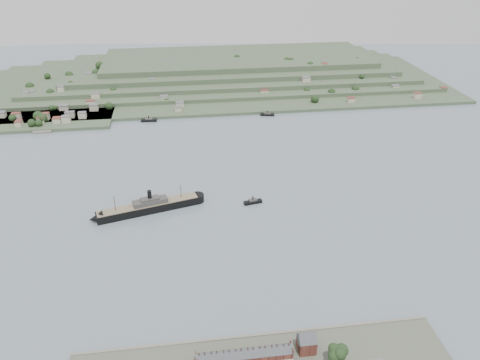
{
  "coord_description": "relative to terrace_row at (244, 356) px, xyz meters",
  "views": [
    {
      "loc": [
        -37.57,
        -351.41,
        222.98
      ],
      "look_at": [
        14.56,
        30.0,
        12.51
      ],
      "focal_mm": 35.0,
      "sensor_mm": 36.0,
      "label": 1
    }
  ],
  "objects": [
    {
      "name": "ground",
      "position": [
        10.0,
        168.02,
        -6.84
      ],
      "size": [
        1400.0,
        1400.0,
        0.0
      ],
      "primitive_type": "plane",
      "color": "slate",
      "rests_on": "ground"
    },
    {
      "name": "ferry_east",
      "position": [
        87.97,
        393.02,
        -5.17
      ],
      "size": [
        19.2,
        8.8,
        6.95
      ],
      "color": "black",
      "rests_on": "ground"
    },
    {
      "name": "steamship",
      "position": [
        -62.5,
        173.68,
        -2.3
      ],
      "size": [
        100.86,
        36.27,
        24.61
      ],
      "color": "black",
      "rests_on": "ground"
    },
    {
      "name": "far_peninsula",
      "position": [
        37.91,
        561.12,
        5.04
      ],
      "size": [
        760.0,
        309.0,
        30.0
      ],
      "color": "#35472F",
      "rests_on": "ground"
    },
    {
      "name": "terrace_row",
      "position": [
        0.0,
        0.0,
        0.0
      ],
      "size": [
        55.6,
        9.8,
        11.07
      ],
      "color": "#49201A",
      "rests_on": "ground"
    },
    {
      "name": "fig_tree",
      "position": [
        52.25,
        -8.31,
        3.74
      ],
      "size": [
        12.6,
        10.91,
        14.06
      ],
      "color": "#3F281D",
      "rests_on": "ground"
    },
    {
      "name": "gabled_building",
      "position": [
        37.5,
        4.02,
        1.34
      ],
      "size": [
        10.4,
        10.18,
        14.09
      ],
      "color": "#49201A",
      "rests_on": "ground"
    },
    {
      "name": "tugboat",
      "position": [
        33.25,
        175.16,
        -5.0
      ],
      "size": [
        17.31,
        7.49,
        7.55
      ],
      "color": "black",
      "rests_on": "ground"
    },
    {
      "name": "ferry_west",
      "position": [
        -67.51,
        393.02,
        -5.01
      ],
      "size": [
        20.61,
        7.04,
        7.6
      ],
      "color": "black",
      "rests_on": "ground"
    }
  ]
}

